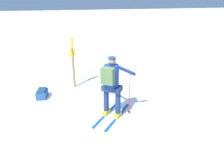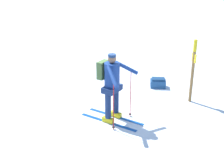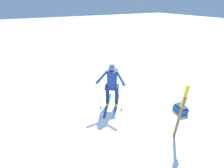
% 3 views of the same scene
% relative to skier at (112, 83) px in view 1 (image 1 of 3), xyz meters
% --- Properties ---
extents(ground_plane, '(80.00, 80.00, 0.00)m').
position_rel_skier_xyz_m(ground_plane, '(0.21, 0.59, -1.01)').
color(ground_plane, white).
extents(skier, '(1.57, 1.34, 1.73)m').
position_rel_skier_xyz_m(skier, '(0.00, 0.00, 0.00)').
color(skier, '#144C9E').
rests_on(skier, ground_plane).
extents(dropped_backpack, '(0.51, 0.37, 0.30)m').
position_rel_skier_xyz_m(dropped_backpack, '(1.61, 2.04, -0.87)').
color(dropped_backpack, navy).
rests_on(dropped_backpack, ground_plane).
extents(trail_marker, '(0.10, 0.24, 1.81)m').
position_rel_skier_xyz_m(trail_marker, '(2.31, 0.93, 0.05)').
color(trail_marker, olive).
rests_on(trail_marker, ground_plane).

